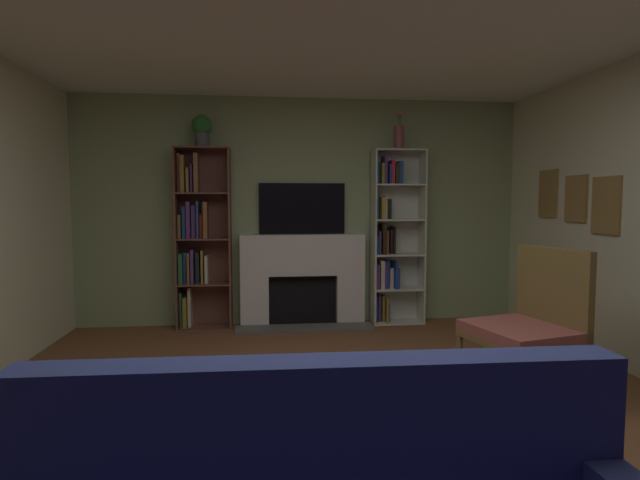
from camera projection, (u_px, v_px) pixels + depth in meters
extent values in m
plane|color=brown|center=(345.00, 452.00, 2.82)|extent=(7.38, 7.38, 0.00)
cube|color=#96AC77|center=(302.00, 212.00, 5.80)|extent=(5.14, 0.06, 2.56)
cube|color=olive|center=(606.00, 205.00, 4.35)|extent=(0.03, 0.35, 0.49)
cube|color=tan|center=(605.00, 205.00, 4.35)|extent=(0.01, 0.29, 0.43)
cube|color=olive|center=(576.00, 199.00, 4.77)|extent=(0.03, 0.32, 0.44)
cube|color=#99934E|center=(575.00, 199.00, 4.76)|extent=(0.01, 0.26, 0.38)
cube|color=olive|center=(548.00, 193.00, 5.23)|extent=(0.03, 0.31, 0.48)
cube|color=slate|center=(547.00, 193.00, 5.23)|extent=(0.01, 0.25, 0.42)
cube|color=white|center=(255.00, 301.00, 5.69)|extent=(0.31, 0.20, 0.56)
cube|color=white|center=(350.00, 299.00, 5.81)|extent=(0.31, 0.20, 0.56)
cube|color=white|center=(303.00, 255.00, 5.71)|extent=(1.40, 0.20, 0.46)
cube|color=black|center=(302.00, 299.00, 5.81)|extent=(0.77, 0.08, 0.56)
cube|color=#5E5C58|center=(305.00, 328.00, 5.52)|extent=(1.50, 0.30, 0.03)
cube|color=black|center=(302.00, 209.00, 5.74)|extent=(0.97, 0.06, 0.58)
cube|color=brown|center=(177.00, 239.00, 5.49)|extent=(0.02, 0.30, 1.98)
cube|color=brown|center=(230.00, 239.00, 5.55)|extent=(0.02, 0.30, 1.98)
cube|color=brown|center=(205.00, 238.00, 5.66)|extent=(0.59, 0.02, 1.98)
cube|color=brown|center=(205.00, 327.00, 5.60)|extent=(0.55, 0.30, 0.02)
cube|color=#2D653E|center=(182.00, 309.00, 5.58)|extent=(0.02, 0.20, 0.38)
cube|color=olive|center=(186.00, 311.00, 5.58)|extent=(0.04, 0.22, 0.33)
cube|color=beige|center=(190.00, 306.00, 5.60)|extent=(0.03, 0.18, 0.43)
cube|color=brown|center=(205.00, 284.00, 5.56)|extent=(0.55, 0.30, 0.02)
cube|color=#2F6D3F|center=(182.00, 268.00, 5.53)|extent=(0.04, 0.24, 0.33)
cube|color=#304C92|center=(186.00, 267.00, 5.56)|extent=(0.03, 0.18, 0.33)
cube|color=olive|center=(189.00, 268.00, 5.54)|extent=(0.02, 0.24, 0.34)
cube|color=#593B7A|center=(193.00, 266.00, 5.55)|extent=(0.03, 0.22, 0.37)
cube|color=#1A262B|center=(198.00, 267.00, 5.56)|extent=(0.04, 0.21, 0.34)
cube|color=#A48635|center=(203.00, 266.00, 5.58)|extent=(0.02, 0.19, 0.36)
cube|color=beige|center=(207.00, 269.00, 5.58)|extent=(0.03, 0.20, 0.30)
cube|color=brown|center=(204.00, 239.00, 5.52)|extent=(0.55, 0.30, 0.02)
cube|color=olive|center=(180.00, 226.00, 5.51)|extent=(0.03, 0.21, 0.25)
cube|color=#234989|center=(185.00, 222.00, 5.51)|extent=(0.04, 0.21, 0.34)
cube|color=#64357A|center=(189.00, 220.00, 5.50)|extent=(0.04, 0.24, 0.40)
cube|color=#63407D|center=(194.00, 222.00, 5.53)|extent=(0.04, 0.19, 0.35)
cube|color=#2E4B84|center=(198.00, 219.00, 5.51)|extent=(0.02, 0.23, 0.40)
cube|color=red|center=(202.00, 226.00, 5.55)|extent=(0.03, 0.17, 0.26)
cube|color=#915F35|center=(206.00, 220.00, 5.52)|extent=(0.04, 0.23, 0.39)
cube|color=brown|center=(203.00, 193.00, 5.48)|extent=(0.55, 0.30, 0.02)
cube|color=#97553F|center=(180.00, 173.00, 5.48)|extent=(0.03, 0.18, 0.42)
cube|color=olive|center=(184.00, 174.00, 5.45)|extent=(0.04, 0.25, 0.39)
cube|color=olive|center=(189.00, 180.00, 5.47)|extent=(0.03, 0.24, 0.26)
cube|color=#5B2D72|center=(192.00, 179.00, 5.49)|extent=(0.02, 0.20, 0.30)
cube|color=#925D3B|center=(197.00, 173.00, 5.48)|extent=(0.04, 0.22, 0.42)
cube|color=brown|center=(202.00, 148.00, 5.45)|extent=(0.55, 0.30, 0.02)
cube|color=silver|center=(373.00, 237.00, 5.74)|extent=(0.02, 0.29, 1.98)
cube|color=silver|center=(422.00, 237.00, 5.80)|extent=(0.02, 0.29, 1.98)
cube|color=silver|center=(395.00, 236.00, 5.91)|extent=(0.59, 0.02, 1.98)
cube|color=silver|center=(397.00, 322.00, 5.85)|extent=(0.55, 0.29, 0.02)
cube|color=navy|center=(375.00, 308.00, 5.84)|extent=(0.03, 0.19, 0.29)
cube|color=#4E2F6E|center=(378.00, 307.00, 5.85)|extent=(0.03, 0.17, 0.31)
cube|color=olive|center=(382.00, 308.00, 5.85)|extent=(0.03, 0.18, 0.30)
cube|color=olive|center=(385.00, 309.00, 5.83)|extent=(0.02, 0.24, 0.28)
cube|color=navy|center=(387.00, 312.00, 5.87)|extent=(0.02, 0.17, 0.20)
cube|color=silver|center=(397.00, 289.00, 5.82)|extent=(0.55, 0.29, 0.02)
cube|color=#552B71|center=(376.00, 276.00, 5.79)|extent=(0.04, 0.23, 0.28)
cube|color=beige|center=(381.00, 274.00, 5.80)|extent=(0.04, 0.22, 0.32)
cube|color=#523081|center=(384.00, 274.00, 5.82)|extent=(0.03, 0.20, 0.31)
cube|color=#18508B|center=(387.00, 274.00, 5.83)|extent=(0.02, 0.17, 0.31)
cube|color=beige|center=(390.00, 278.00, 5.84)|extent=(0.04, 0.16, 0.23)
cube|color=navy|center=(395.00, 274.00, 5.81)|extent=(0.03, 0.24, 0.31)
cube|color=#314699|center=(397.00, 277.00, 5.83)|extent=(0.02, 0.21, 0.24)
cube|color=silver|center=(397.00, 254.00, 5.79)|extent=(0.55, 0.29, 0.02)
cube|color=#1C4A8A|center=(376.00, 245.00, 5.76)|extent=(0.02, 0.22, 0.21)
cube|color=#50346E|center=(378.00, 242.00, 5.77)|extent=(0.02, 0.22, 0.26)
cube|color=black|center=(382.00, 239.00, 5.76)|extent=(0.04, 0.23, 0.34)
cube|color=brown|center=(386.00, 242.00, 5.80)|extent=(0.03, 0.17, 0.27)
cube|color=black|center=(390.00, 241.00, 5.81)|extent=(0.03, 0.17, 0.28)
cube|color=black|center=(393.00, 240.00, 5.79)|extent=(0.02, 0.20, 0.31)
cube|color=silver|center=(398.00, 220.00, 5.75)|extent=(0.55, 0.29, 0.02)
cube|color=#2B4C86|center=(376.00, 206.00, 5.75)|extent=(0.03, 0.18, 0.29)
cube|color=#A78A3B|center=(382.00, 208.00, 5.73)|extent=(0.04, 0.25, 0.25)
cube|color=beige|center=(385.00, 207.00, 5.76)|extent=(0.02, 0.19, 0.26)
cube|color=black|center=(388.00, 209.00, 5.78)|extent=(0.04, 0.17, 0.23)
cube|color=silver|center=(398.00, 185.00, 5.72)|extent=(0.55, 0.29, 0.02)
cube|color=#224F97|center=(376.00, 173.00, 5.73)|extent=(0.04, 0.17, 0.25)
cube|color=olive|center=(381.00, 174.00, 5.71)|extent=(0.03, 0.22, 0.23)
cube|color=#533268|center=(384.00, 170.00, 5.72)|extent=(0.03, 0.21, 0.31)
cube|color=#253994|center=(388.00, 174.00, 5.71)|extent=(0.02, 0.24, 0.22)
cube|color=red|center=(391.00, 172.00, 5.72)|extent=(0.04, 0.23, 0.27)
cube|color=black|center=(395.00, 174.00, 5.72)|extent=(0.04, 0.23, 0.23)
cube|color=#2B4E97|center=(399.00, 173.00, 5.74)|extent=(0.04, 0.20, 0.26)
cube|color=silver|center=(399.00, 150.00, 5.69)|extent=(0.55, 0.29, 0.02)
cylinder|color=#535758|center=(202.00, 140.00, 5.44)|extent=(0.15, 0.15, 0.15)
sphere|color=#2E7E35|center=(202.00, 125.00, 5.43)|extent=(0.21, 0.21, 0.21)
cylinder|color=#95464F|center=(399.00, 138.00, 5.68)|extent=(0.11, 0.11, 0.26)
cylinder|color=#4C7F3F|center=(399.00, 120.00, 5.67)|extent=(0.01, 0.01, 0.15)
sphere|color=pink|center=(399.00, 113.00, 5.67)|extent=(0.06, 0.06, 0.06)
cylinder|color=#4C7F3F|center=(401.00, 120.00, 5.68)|extent=(0.01, 0.01, 0.15)
sphere|color=pink|center=(401.00, 113.00, 5.67)|extent=(0.04, 0.04, 0.04)
cube|color=#364283|center=(324.00, 433.00, 1.65)|extent=(1.97, 0.20, 0.48)
cylinder|color=brown|center=(587.00, 376.00, 3.42)|extent=(0.04, 0.04, 0.44)
cylinder|color=brown|center=(520.00, 351.00, 4.00)|extent=(0.04, 0.04, 0.44)
cylinder|color=brown|center=(519.00, 387.00, 3.22)|extent=(0.04, 0.04, 0.44)
cylinder|color=brown|center=(459.00, 359.00, 3.80)|extent=(0.04, 0.04, 0.44)
cube|color=#974E45|center=(521.00, 331.00, 3.59)|extent=(0.77, 0.80, 0.08)
cube|color=brown|center=(521.00, 339.00, 3.59)|extent=(0.77, 0.80, 0.04)
cube|color=brown|center=(553.00, 291.00, 3.67)|extent=(0.22, 0.66, 0.62)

